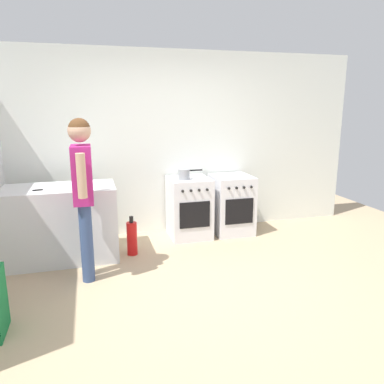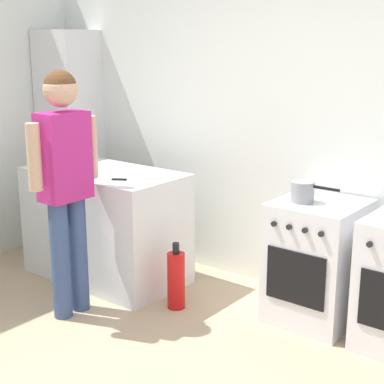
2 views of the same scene
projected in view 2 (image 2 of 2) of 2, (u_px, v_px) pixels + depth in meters
name	position (u px, v px, depth m)	size (l,w,h in m)	color
back_wall	(303.00, 125.00, 4.34)	(6.00, 0.10, 2.60)	silver
counter_unit	(106.00, 225.00, 4.79)	(1.30, 0.70, 0.90)	silver
oven_left	(317.00, 261.00, 4.06)	(0.56, 0.62, 0.85)	silver
pot	(303.00, 192.00, 3.93)	(0.34, 0.16, 0.14)	gray
knife_paring	(75.00, 170.00, 4.68)	(0.21, 0.06, 0.01)	silver
knife_carving	(107.00, 179.00, 4.36)	(0.30, 0.20, 0.01)	silver
person	(65.00, 171.00, 3.99)	(0.23, 0.57, 1.72)	#384C7A
fire_extinguisher	(176.00, 280.00, 4.27)	(0.13, 0.13, 0.50)	red
larder_cabinet	(71.00, 139.00, 5.59)	(0.48, 0.44, 2.00)	silver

